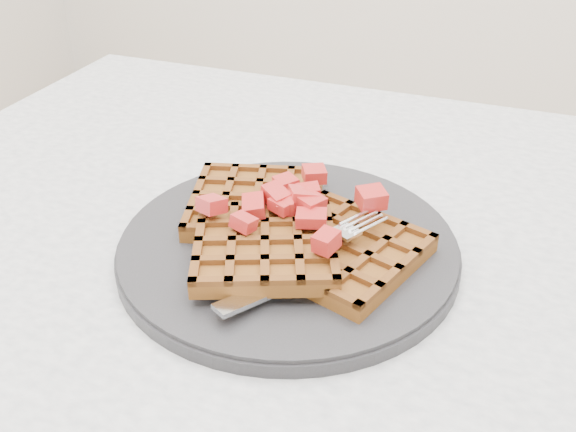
% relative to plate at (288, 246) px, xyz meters
% --- Properties ---
extents(table, '(1.20, 0.80, 0.75)m').
position_rel_plate_xyz_m(table, '(0.13, 0.02, -0.12)').
color(table, silver).
rests_on(table, ground).
extents(plate, '(0.30, 0.30, 0.02)m').
position_rel_plate_xyz_m(plate, '(0.00, 0.00, 0.00)').
color(plate, black).
rests_on(plate, table).
extents(waffles, '(0.25, 0.22, 0.03)m').
position_rel_plate_xyz_m(waffles, '(0.00, -0.00, 0.02)').
color(waffles, brown).
rests_on(waffles, plate).
extents(strawberry_pile, '(0.15, 0.15, 0.02)m').
position_rel_plate_xyz_m(strawberry_pile, '(0.00, 0.00, 0.05)').
color(strawberry_pile, '#9B0B0D').
rests_on(strawberry_pile, waffles).
extents(fork, '(0.11, 0.17, 0.02)m').
position_rel_plate_xyz_m(fork, '(0.04, -0.04, 0.02)').
color(fork, silver).
rests_on(fork, plate).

